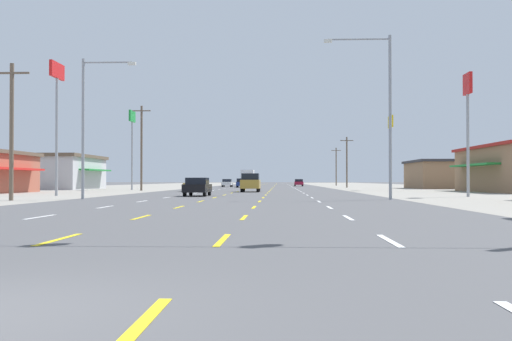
{
  "coord_description": "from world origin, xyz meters",
  "views": [
    {
      "loc": [
        2.97,
        -5.47,
        1.27
      ],
      "look_at": [
        0.19,
        62.64,
        2.37
      ],
      "focal_mm": 41.57,
      "sensor_mm": 36.0,
      "label": 1
    }
  ],
  "objects": [
    {
      "name": "utility_pole_left_row_1",
      "position": [
        -13.71,
        65.04,
        5.31
      ],
      "size": [
        2.2,
        0.26,
        10.22
      ],
      "color": "brown",
      "rests_on": "ground"
    },
    {
      "name": "utility_pole_left_row_0",
      "position": [
        -13.69,
        30.55,
        4.46
      ],
      "size": [
        2.2,
        0.26,
        8.53
      ],
      "color": "brown",
      "rests_on": "ground"
    },
    {
      "name": "signal_span_wire",
      "position": [
        -0.06,
        9.38,
        5.77
      ],
      "size": [
        25.02,
        0.53,
        9.87
      ],
      "color": "brown",
      "rests_on": "ground"
    },
    {
      "name": "lot_apron_left",
      "position": [
        -24.75,
        66.0,
        0.0
      ],
      "size": [
        28.0,
        440.0,
        0.01
      ],
      "primitive_type": "cube",
      "color": "gray",
      "rests_on": "ground"
    },
    {
      "name": "lot_apron_right",
      "position": [
        24.75,
        66.0,
        0.0
      ],
      "size": [
        28.0,
        440.0,
        0.01
      ],
      "primitive_type": "cube",
      "color": "gray",
      "rests_on": "ground"
    },
    {
      "name": "box_truck_inner_left_farther",
      "position": [
        -3.32,
        109.63,
        1.84
      ],
      "size": [
        2.4,
        7.2,
        3.23
      ],
      "color": "#235B2D",
      "rests_on": "ground"
    },
    {
      "name": "sedan_far_right_farthest",
      "position": [
        6.81,
        116.93,
        0.76
      ],
      "size": [
        1.8,
        4.5,
        1.46
      ],
      "color": "maroon",
      "rests_on": "ground"
    },
    {
      "name": "lane_markings",
      "position": [
        0.0,
        104.5,
        0.01
      ],
      "size": [
        10.64,
        227.6,
        0.01
      ],
      "color": "white",
      "rests_on": "ground"
    },
    {
      "name": "storefront_left_row_2",
      "position": [
        -29.0,
        75.42,
        2.39
      ],
      "size": [
        13.31,
        14.99,
        4.73
      ],
      "color": "#B2B2B7",
      "rests_on": "ground"
    },
    {
      "name": "sedan_far_left_far",
      "position": [
        -6.89,
        104.45,
        0.76
      ],
      "size": [
        1.8,
        4.5,
        1.46
      ],
      "color": "white",
      "rests_on": "ground"
    },
    {
      "name": "suv_center_turn_near",
      "position": [
        -0.2,
        58.03,
        1.03
      ],
      "size": [
        1.98,
        4.9,
        1.98
      ],
      "color": "#B28C33",
      "rests_on": "ground"
    },
    {
      "name": "storefront_right_row_2",
      "position": [
        28.42,
        84.99,
        2.14
      ],
      "size": [
        11.35,
        13.59,
        4.25
      ],
      "color": "#8C6B4C",
      "rests_on": "ground"
    },
    {
      "name": "ground_plane",
      "position": [
        0.0,
        66.0,
        0.0
      ],
      "size": [
        572.0,
        572.0,
        0.0
      ],
      "primitive_type": "plane",
      "color": "#4C4C4F"
    },
    {
      "name": "pole_sign_right_row_2",
      "position": [
        16.62,
        68.13,
        7.05
      ],
      "size": [
        0.24,
        2.37,
        9.21
      ],
      "color": "gray",
      "rests_on": "ground"
    },
    {
      "name": "pole_sign_right_row_1",
      "position": [
        17.19,
        39.91,
        6.81
      ],
      "size": [
        0.24,
        1.62,
        9.38
      ],
      "color": "gray",
      "rests_on": "ground"
    },
    {
      "name": "streetlight_right_row_0",
      "position": [
        9.73,
        33.37,
        6.2
      ],
      "size": [
        4.4,
        0.26,
        10.75
      ],
      "color": "gray",
      "rests_on": "ground"
    },
    {
      "name": "sedan_inner_left_nearest",
      "position": [
        -3.6,
        41.3,
        0.76
      ],
      "size": [
        1.8,
        4.5,
        1.46
      ],
      "color": "black",
      "rests_on": "ground"
    },
    {
      "name": "hatchback_inner_left_midfar",
      "position": [
        -3.56,
        95.06,
        0.78
      ],
      "size": [
        1.72,
        3.9,
        1.54
      ],
      "color": "navy",
      "rests_on": "ground"
    },
    {
      "name": "pole_sign_left_row_2",
      "position": [
        -16.05,
        69.76,
        7.82
      ],
      "size": [
        0.24,
        2.58,
        10.18
      ],
      "color": "gray",
      "rests_on": "ground"
    },
    {
      "name": "streetlight_left_row_0",
      "position": [
        -9.8,
        33.37,
        5.39
      ],
      "size": [
        3.63,
        0.26,
        9.37
      ],
      "color": "gray",
      "rests_on": "ground"
    },
    {
      "name": "pole_sign_left_row_1",
      "position": [
        -14.97,
        41.28,
        8.16
      ],
      "size": [
        0.24,
        2.71,
        10.71
      ],
      "color": "gray",
      "rests_on": "ground"
    },
    {
      "name": "utility_pole_right_row_2",
      "position": [
        14.22,
        94.82,
        4.46
      ],
      "size": [
        2.2,
        0.26,
        8.54
      ],
      "color": "brown",
      "rests_on": "ground"
    },
    {
      "name": "utility_pole_right_row_3",
      "position": [
        15.68,
        129.3,
        4.49
      ],
      "size": [
        2.2,
        0.26,
        8.59
      ],
      "color": "brown",
      "rests_on": "ground"
    },
    {
      "name": "sedan_far_left_mid",
      "position": [
        -6.77,
        61.11,
        0.76
      ],
      "size": [
        1.8,
        4.5,
        1.46
      ],
      "color": "#B28C33",
      "rests_on": "ground"
    }
  ]
}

